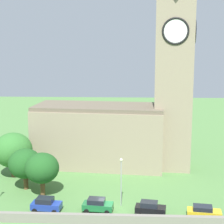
# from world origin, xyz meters

# --- Properties ---
(ground_plane) EXTENTS (200.00, 200.00, 0.00)m
(ground_plane) POSITION_xyz_m (0.00, 15.00, 0.00)
(ground_plane) COLOR #517F42
(church) EXTENTS (30.52, 13.13, 35.59)m
(church) POSITION_xyz_m (2.01, 20.18, 10.05)
(church) COLOR gray
(church) RESTS_ON ground
(quay_barrier) EXTENTS (50.85, 0.70, 1.27)m
(quay_barrier) POSITION_xyz_m (0.00, -4.03, 0.63)
(quay_barrier) COLOR gray
(quay_barrier) RESTS_ON ground
(car_blue) EXTENTS (4.26, 2.62, 1.93)m
(car_blue) POSITION_xyz_m (-8.51, -0.66, 0.97)
(car_blue) COLOR #233D9E
(car_blue) RESTS_ON ground
(car_green) EXTENTS (4.35, 2.62, 1.87)m
(car_green) POSITION_xyz_m (-1.35, -0.44, 0.94)
(car_green) COLOR #1E6B38
(car_green) RESTS_ON ground
(car_black) EXTENTS (4.34, 2.59, 1.83)m
(car_black) POSITION_xyz_m (5.91, -1.05, 0.92)
(car_black) COLOR black
(car_black) RESTS_ON ground
(car_yellow) EXTENTS (4.67, 2.56, 1.64)m
(car_yellow) POSITION_xyz_m (13.04, -1.67, 0.83)
(car_yellow) COLOR gold
(car_yellow) RESTS_ON ground
(streetlamp_west_mid) EXTENTS (0.44, 0.44, 7.11)m
(streetlamp_west_mid) POSITION_xyz_m (1.88, 1.50, 4.74)
(streetlamp_west_mid) COLOR #9EA0A5
(streetlamp_west_mid) RESTS_ON ground
(tree_riverside_west) EXTENTS (6.72, 6.72, 7.86)m
(tree_riverside_west) POSITION_xyz_m (-17.23, 12.85, 4.81)
(tree_riverside_west) COLOR brown
(tree_riverside_west) RESTS_ON ground
(tree_by_tower) EXTENTS (5.30, 5.30, 6.64)m
(tree_by_tower) POSITION_xyz_m (-13.53, 7.22, 4.23)
(tree_by_tower) COLOR brown
(tree_by_tower) RESTS_ON ground
(tree_riverside_east) EXTENTS (5.20, 5.20, 6.72)m
(tree_riverside_east) POSITION_xyz_m (-10.23, 4.78, 4.35)
(tree_riverside_east) COLOR brown
(tree_riverside_east) RESTS_ON ground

